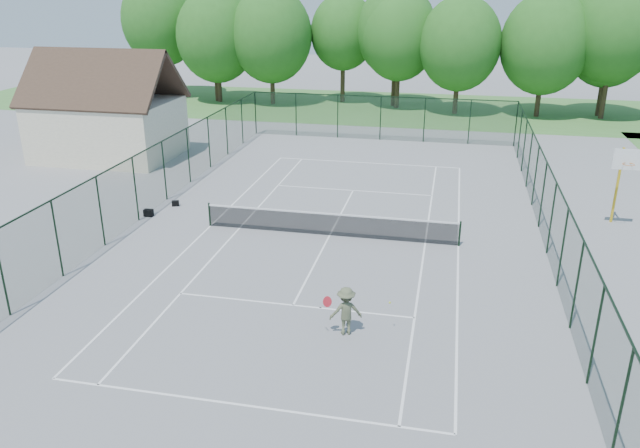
{
  "coord_description": "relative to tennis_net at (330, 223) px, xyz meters",
  "views": [
    {
      "loc": [
        4.82,
        -24.58,
        10.3
      ],
      "look_at": [
        0.0,
        -2.0,
        1.3
      ],
      "focal_mm": 35.0,
      "sensor_mm": 36.0,
      "label": 1
    }
  ],
  "objects": [
    {
      "name": "basketball_goal",
      "position": [
        12.32,
        3.82,
        1.99
      ],
      "size": [
        1.2,
        1.43,
        3.65
      ],
      "color": "gold",
      "rests_on": "ground"
    },
    {
      "name": "grass_far",
      "position": [
        0.0,
        30.0,
        -0.57
      ],
      "size": [
        80.0,
        16.0,
        0.01
      ],
      "primitive_type": "cube",
      "color": "#4B853B",
      "rests_on": "ground"
    },
    {
      "name": "court_lines",
      "position": [
        0.0,
        0.0,
        -0.57
      ],
      "size": [
        11.05,
        23.85,
        0.01
      ],
      "color": "white",
      "rests_on": "ground"
    },
    {
      "name": "sports_bag_b",
      "position": [
        -8.16,
        2.18,
        -0.44
      ],
      "size": [
        0.39,
        0.31,
        0.26
      ],
      "primitive_type": "cube",
      "rotation": [
        0.0,
        0.0,
        0.36
      ],
      "color": "black",
      "rests_on": "ground"
    },
    {
      "name": "fence_enclosure",
      "position": [
        0.0,
        0.0,
        0.98
      ],
      "size": [
        18.05,
        36.05,
        3.02
      ],
      "color": "#1E3B27",
      "rests_on": "ground"
    },
    {
      "name": "utility_building",
      "position": [
        -16.0,
        10.0,
        2.54
      ],
      "size": [
        8.6,
        6.27,
        6.63
      ],
      "color": "#F1E7C3",
      "rests_on": "ground"
    },
    {
      "name": "tennis_player",
      "position": [
        2.06,
        -7.81,
        0.22
      ],
      "size": [
        2.22,
        0.9,
        1.58
      ],
      "color": "#555B3F",
      "rests_on": "ground"
    },
    {
      "name": "ground",
      "position": [
        0.0,
        0.0,
        -0.58
      ],
      "size": [
        140.0,
        140.0,
        0.0
      ],
      "primitive_type": "plane",
      "color": "gray",
      "rests_on": "ground"
    },
    {
      "name": "sports_bag_a",
      "position": [
        -8.79,
        0.57,
        -0.41
      ],
      "size": [
        0.43,
        0.26,
        0.34
      ],
      "primitive_type": "cube",
      "rotation": [
        0.0,
        0.0,
        -0.01
      ],
      "color": "black",
      "rests_on": "ground"
    },
    {
      "name": "tree_line_far",
      "position": [
        0.0,
        30.0,
        5.42
      ],
      "size": [
        39.4,
        6.4,
        9.7
      ],
      "color": "#443120",
      "rests_on": "ground"
    },
    {
      "name": "tennis_net",
      "position": [
        0.0,
        0.0,
        0.0
      ],
      "size": [
        11.08,
        0.08,
        1.1
      ],
      "color": "black",
      "rests_on": "ground"
    }
  ]
}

